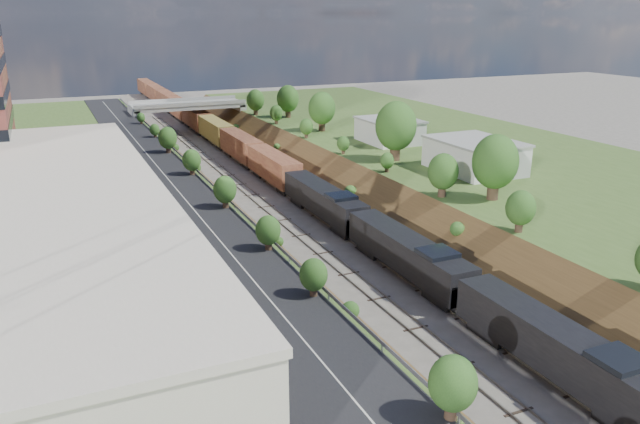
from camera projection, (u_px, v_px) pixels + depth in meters
platform_left at (22, 226)px, 70.75m from camera, size 44.00×180.00×5.00m
platform_right at (490, 169)px, 96.37m from camera, size 44.00×180.00×5.00m
embankment_left at (213, 221)px, 80.05m from camera, size 10.00×180.00×10.00m
embankment_right at (364, 201)px, 88.59m from camera, size 10.00×180.00×10.00m
rail_left_track at (274, 213)px, 83.28m from camera, size 1.58×180.00×0.18m
rail_right_track at (310, 208)px, 85.30m from camera, size 1.58×180.00×0.18m
road at (175, 187)px, 76.77m from camera, size 8.00×180.00×0.10m
guardrail at (208, 180)px, 78.03m from camera, size 0.10×171.00×0.70m
commercial_building at (75, 228)px, 51.72m from camera, size 14.30×62.30×7.00m
overpass at (188, 112)px, 136.76m from camera, size 24.50×8.30×7.40m
white_building_near at (475, 157)px, 84.35m from camera, size 9.00×12.00×4.00m
white_building_far at (389, 131)px, 103.36m from camera, size 8.00×10.00×3.60m
tree_right_large at (495, 162)px, 70.67m from camera, size 5.25×5.25×7.61m
tree_left_crest at (345, 295)px, 42.80m from camera, size 2.45×2.45×3.55m
freight_train at (217, 131)px, 125.76m from camera, size 3.24×198.97×4.79m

